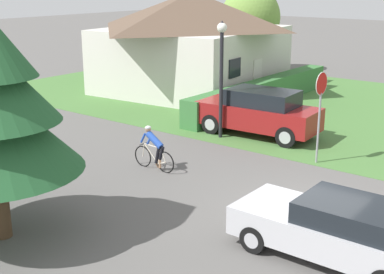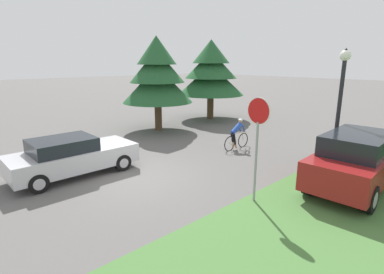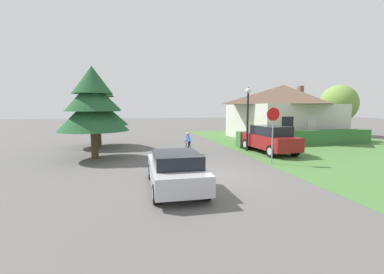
# 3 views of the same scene
# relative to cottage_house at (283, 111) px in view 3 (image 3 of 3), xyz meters

# --- Properties ---
(ground_plane) EXTENTS (140.00, 140.00, 0.00)m
(ground_plane) POSITION_rel_cottage_house_xyz_m (-11.27, -12.55, -2.76)
(ground_plane) COLOR #5B5956
(grass_verge_right) EXTENTS (16.00, 36.00, 0.01)m
(grass_verge_right) POSITION_rel_cottage_house_xyz_m (0.32, -8.55, -2.75)
(grass_verge_right) COLOR #477538
(grass_verge_right) RESTS_ON ground
(cottage_house) EXTENTS (10.27, 9.34, 5.35)m
(cottage_house) POSITION_rel_cottage_house_xyz_m (0.00, 0.00, 0.00)
(cottage_house) COLOR beige
(cottage_house) RESTS_ON ground
(hedge_row) EXTENTS (11.83, 0.90, 1.23)m
(hedge_row) POSITION_rel_cottage_house_xyz_m (-0.99, -5.10, -2.15)
(hedge_row) COLOR #387038
(hedge_row) RESTS_ON ground
(sedan_left_lane) EXTENTS (1.90, 4.37, 1.41)m
(sedan_left_lane) POSITION_rel_cottage_house_xyz_m (-13.10, -14.03, -2.04)
(sedan_left_lane) COLOR #BCBCC1
(sedan_left_lane) RESTS_ON ground
(cyclist) EXTENTS (0.44, 1.69, 1.44)m
(cyclist) POSITION_rel_cottage_house_xyz_m (-11.18, -7.06, -2.07)
(cyclist) COLOR black
(cyclist) RESTS_ON ground
(parked_suv_right) EXTENTS (2.15, 4.85, 1.84)m
(parked_suv_right) POSITION_rel_cottage_house_xyz_m (-5.73, -7.69, -1.82)
(parked_suv_right) COLOR maroon
(parked_suv_right) RESTS_ON ground
(stop_sign) EXTENTS (0.76, 0.07, 3.07)m
(stop_sign) POSITION_rel_cottage_house_xyz_m (-7.37, -10.94, -0.57)
(stop_sign) COLOR gray
(stop_sign) RESTS_ON ground
(street_lamp) EXTENTS (0.37, 0.37, 4.47)m
(street_lamp) POSITION_rel_cottage_house_xyz_m (-6.87, -6.68, 0.18)
(street_lamp) COLOR black
(street_lamp) RESTS_ON ground
(conifer_tall_near) EXTENTS (4.07, 4.07, 5.44)m
(conifer_tall_near) POSITION_rel_cottage_house_xyz_m (-16.92, -7.32, 0.53)
(conifer_tall_near) COLOR #4C3823
(conifer_tall_near) RESTS_ON ground
(conifer_tall_far) EXTENTS (4.63, 4.63, 5.48)m
(conifer_tall_far) POSITION_rel_cottage_house_xyz_m (-17.39, -2.36, 0.57)
(conifer_tall_far) COLOR #4C3823
(conifer_tall_far) RESTS_ON ground
(deciduous_tree_right) EXTENTS (3.87, 3.87, 5.54)m
(deciduous_tree_right) POSITION_rel_cottage_house_xyz_m (7.19, 0.75, 0.74)
(deciduous_tree_right) COLOR #4C3823
(deciduous_tree_right) RESTS_ON ground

